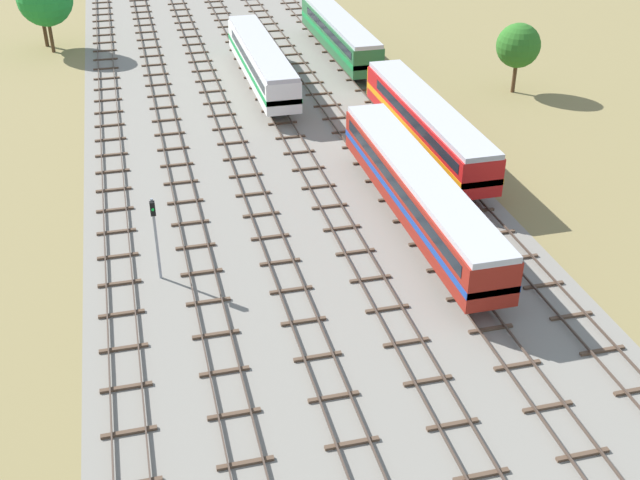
# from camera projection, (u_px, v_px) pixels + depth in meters

# --- Properties ---
(ground_plane) EXTENTS (480.00, 480.00, 0.00)m
(ground_plane) POSITION_uv_depth(u_px,v_px,m) (276.00, 170.00, 57.06)
(ground_plane) COLOR olive
(ballast_bed) EXTENTS (26.88, 176.00, 0.01)m
(ballast_bed) POSITION_uv_depth(u_px,v_px,m) (276.00, 170.00, 57.06)
(ballast_bed) COLOR gray
(ballast_bed) RESTS_ON ground
(track_far_left) EXTENTS (2.40, 126.00, 0.29)m
(track_far_left) POSITION_uv_depth(u_px,v_px,m) (113.00, 180.00, 55.40)
(track_far_left) COLOR #47382D
(track_far_left) RESTS_ON ground
(track_left) EXTENTS (2.40, 126.00, 0.29)m
(track_left) POSITION_uv_depth(u_px,v_px,m) (179.00, 173.00, 56.37)
(track_left) COLOR #47382D
(track_left) RESTS_ON ground
(track_centre_left) EXTENTS (2.40, 126.00, 0.29)m
(track_centre_left) POSITION_uv_depth(u_px,v_px,m) (242.00, 166.00, 57.34)
(track_centre_left) COLOR #47382D
(track_centre_left) RESTS_ON ground
(track_centre) EXTENTS (2.40, 126.00, 0.29)m
(track_centre) POSITION_uv_depth(u_px,v_px,m) (303.00, 159.00, 58.31)
(track_centre) COLOR #47382D
(track_centre) RESTS_ON ground
(track_centre_right) EXTENTS (2.40, 126.00, 0.29)m
(track_centre_right) POSITION_uv_depth(u_px,v_px,m) (363.00, 153.00, 59.29)
(track_centre_right) COLOR #47382D
(track_centre_right) RESTS_ON ground
(track_right) EXTENTS (2.40, 126.00, 0.29)m
(track_right) POSITION_uv_depth(u_px,v_px,m) (420.00, 147.00, 60.26)
(track_right) COLOR #47382D
(track_right) RESTS_ON ground
(passenger_coach_centre_right_nearest) EXTENTS (2.96, 22.00, 3.80)m
(passenger_coach_centre_right_nearest) POSITION_uv_depth(u_px,v_px,m) (418.00, 190.00, 48.54)
(passenger_coach_centre_right_nearest) COLOR maroon
(passenger_coach_centre_right_nearest) RESTS_ON ground
(diesel_railcar_right_near) EXTENTS (2.96, 20.50, 3.80)m
(diesel_railcar_right_near) POSITION_uv_depth(u_px,v_px,m) (427.00, 121.00, 58.29)
(diesel_railcar_right_near) COLOR red
(diesel_railcar_right_near) RESTS_ON ground
(diesel_railcar_centre_mid) EXTENTS (2.96, 20.50, 3.80)m
(diesel_railcar_centre_mid) POSITION_uv_depth(u_px,v_px,m) (261.00, 60.00, 70.87)
(diesel_railcar_centre_mid) COLOR white
(diesel_railcar_centre_mid) RESTS_ON ground
(diesel_railcar_right_midfar) EXTENTS (2.96, 20.50, 3.80)m
(diesel_railcar_right_midfar) POSITION_uv_depth(u_px,v_px,m) (339.00, 32.00, 78.57)
(diesel_railcar_right_midfar) COLOR #286638
(diesel_railcar_right_midfar) RESTS_ON ground
(signal_post_nearest) EXTENTS (0.28, 0.47, 5.03)m
(signal_post_nearest) POSITION_uv_depth(u_px,v_px,m) (155.00, 229.00, 43.09)
(signal_post_nearest) COLOR gray
(signal_post_nearest) RESTS_ON ground
(lineside_tree_2) EXTENTS (3.87, 3.87, 6.19)m
(lineside_tree_2) POSITION_uv_depth(u_px,v_px,m) (518.00, 46.00, 69.09)
(lineside_tree_2) COLOR #4C331E
(lineside_tree_2) RESTS_ON ground
(lineside_tree_4) EXTENTS (4.07, 4.07, 6.91)m
(lineside_tree_4) POSITION_uv_depth(u_px,v_px,m) (39.00, 0.00, 80.94)
(lineside_tree_4) COLOR #4C331E
(lineside_tree_4) RESTS_ON ground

